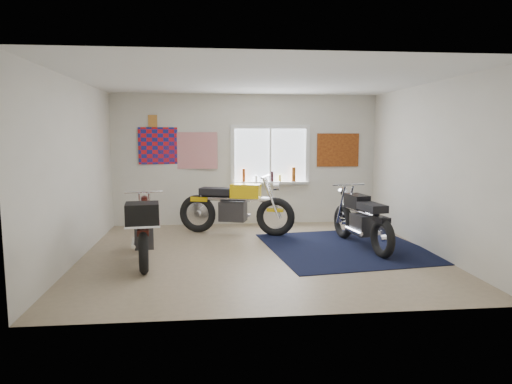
{
  "coord_description": "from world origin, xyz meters",
  "views": [
    {
      "loc": [
        -0.76,
        -7.0,
        1.89
      ],
      "look_at": [
        -0.01,
        0.4,
        0.94
      ],
      "focal_mm": 32.0,
      "sensor_mm": 36.0,
      "label": 1
    }
  ],
  "objects": [
    {
      "name": "ground",
      "position": [
        0.0,
        0.0,
        0.0
      ],
      "size": [
        5.5,
        5.5,
        0.0
      ],
      "primitive_type": "plane",
      "color": "#9E896B",
      "rests_on": "ground"
    },
    {
      "name": "flag_display",
      "position": [
        -1.9,
        2.48,
        2.15
      ],
      "size": [
        1.6,
        0.1,
        1.17
      ],
      "color": "red",
      "rests_on": "room_shell"
    },
    {
      "name": "oil_bottles",
      "position": [
        0.57,
        2.4,
        1.03
      ],
      "size": [
        1.13,
        0.09,
        0.3
      ],
      "color": "#953C15",
      "rests_on": "window_assembly"
    },
    {
      "name": "window_assembly",
      "position": [
        0.5,
        2.47,
        1.37
      ],
      "size": [
        1.66,
        0.17,
        1.26
      ],
      "color": "white",
      "rests_on": "room_shell"
    },
    {
      "name": "yellow_triumph",
      "position": [
        -0.29,
        1.5,
        0.5
      ],
      "size": [
        2.19,
        0.93,
        1.14
      ],
      "rotation": [
        0.0,
        0.0,
        -0.32
      ],
      "color": "black",
      "rests_on": "ground"
    },
    {
      "name": "triumph_poster",
      "position": [
        1.95,
        2.48,
        1.55
      ],
      "size": [
        0.9,
        0.03,
        0.7
      ],
      "primitive_type": "cube",
      "color": "#A54C14",
      "rests_on": "room_shell"
    },
    {
      "name": "black_chrome_bike",
      "position": [
        1.75,
        0.27,
        0.45
      ],
      "size": [
        0.62,
        2.0,
        1.03
      ],
      "rotation": [
        0.0,
        0.0,
        1.73
      ],
      "color": "black",
      "rests_on": "navy_rug"
    },
    {
      "name": "maroon_tourer",
      "position": [
        -1.73,
        -0.34,
        0.52
      ],
      "size": [
        0.69,
        1.97,
        1.0
      ],
      "rotation": [
        0.0,
        0.0,
        1.69
      ],
      "color": "black",
      "rests_on": "ground"
    },
    {
      "name": "room_shell",
      "position": [
        0.0,
        0.0,
        1.64
      ],
      "size": [
        5.5,
        5.5,
        5.5
      ],
      "color": "white",
      "rests_on": "ground"
    },
    {
      "name": "navy_rug",
      "position": [
        1.48,
        0.23,
        0.01
      ],
      "size": [
        2.81,
        2.89,
        0.01
      ],
      "primitive_type": "cube",
      "rotation": [
        0.0,
        0.0,
        0.13
      ],
      "color": "black",
      "rests_on": "ground"
    }
  ]
}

